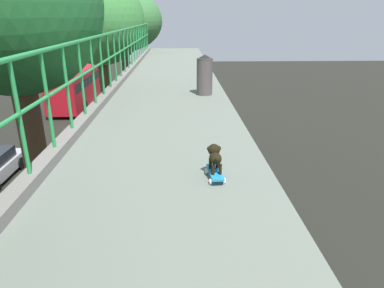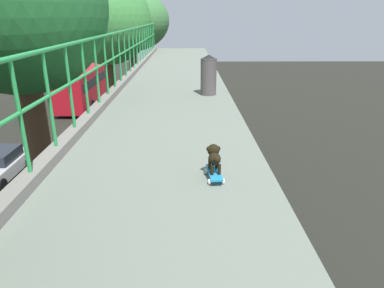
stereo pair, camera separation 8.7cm
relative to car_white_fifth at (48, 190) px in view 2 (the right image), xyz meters
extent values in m
cylinder|color=green|center=(4.16, -9.42, 5.89)|extent=(0.04, 0.04, 1.19)
cylinder|color=green|center=(4.16, -8.64, 5.89)|extent=(0.04, 0.04, 1.19)
cylinder|color=green|center=(4.16, -7.86, 5.89)|extent=(0.04, 0.04, 1.19)
cylinder|color=green|center=(4.16, -7.08, 5.89)|extent=(0.04, 0.04, 1.19)
cylinder|color=green|center=(4.16, -6.29, 5.89)|extent=(0.04, 0.04, 1.19)
cylinder|color=green|center=(4.16, -5.51, 5.89)|extent=(0.04, 0.04, 1.19)
cylinder|color=green|center=(4.16, -4.73, 5.89)|extent=(0.04, 0.04, 1.19)
cylinder|color=green|center=(4.16, -3.95, 5.89)|extent=(0.04, 0.04, 1.19)
cylinder|color=green|center=(4.16, -3.16, 5.89)|extent=(0.04, 0.04, 1.19)
cylinder|color=green|center=(4.16, -2.38, 5.89)|extent=(0.04, 0.04, 1.19)
cylinder|color=green|center=(4.16, -1.60, 5.89)|extent=(0.04, 0.04, 1.19)
cylinder|color=green|center=(4.16, -0.82, 5.89)|extent=(0.04, 0.04, 1.19)
cylinder|color=green|center=(4.16, -0.03, 5.89)|extent=(0.04, 0.04, 1.19)
cylinder|color=green|center=(4.16, 0.75, 5.89)|extent=(0.04, 0.04, 1.19)
cylinder|color=green|center=(4.16, 1.53, 5.89)|extent=(0.04, 0.04, 1.19)
cylinder|color=green|center=(4.16, 2.31, 5.89)|extent=(0.04, 0.04, 1.19)
cylinder|color=green|center=(4.16, 3.10, 5.89)|extent=(0.04, 0.04, 1.19)
cylinder|color=green|center=(4.16, 3.88, 5.89)|extent=(0.04, 0.04, 1.19)
cylinder|color=green|center=(4.16, 4.66, 5.89)|extent=(0.04, 0.04, 1.19)
cylinder|color=green|center=(4.16, 5.44, 5.89)|extent=(0.04, 0.04, 1.19)
cube|color=silver|center=(0.00, 0.03, -0.14)|extent=(1.62, 4.18, 0.75)
cube|color=#1E232B|center=(0.00, -0.09, 0.55)|extent=(1.34, 1.84, 0.63)
cylinder|color=black|center=(0.77, 1.32, -0.39)|extent=(0.20, 0.63, 0.63)
cylinder|color=black|center=(-0.77, 1.32, -0.39)|extent=(0.20, 0.63, 0.63)
cylinder|color=black|center=(0.77, -1.27, -0.39)|extent=(0.20, 0.63, 0.63)
cylinder|color=black|center=(-0.77, -1.27, -0.39)|extent=(0.20, 0.63, 0.63)
cylinder|color=black|center=(-2.64, 1.26, -0.40)|extent=(0.22, 0.63, 0.63)
cylinder|color=black|center=(-2.64, 3.94, -0.40)|extent=(0.22, 0.63, 0.63)
cube|color=black|center=(-0.06, 6.36, -0.13)|extent=(1.60, 4.23, 0.72)
cube|color=#1E232B|center=(-0.06, 6.05, 0.49)|extent=(1.34, 2.32, 0.52)
cylinder|color=black|center=(0.70, 7.73, -0.37)|extent=(0.20, 0.68, 0.68)
cylinder|color=black|center=(-0.82, 7.73, -0.37)|extent=(0.20, 0.68, 0.68)
cylinder|color=black|center=(0.70, 4.99, -0.37)|extent=(0.20, 0.68, 0.68)
cylinder|color=black|center=(-0.82, 4.99, -0.37)|extent=(0.20, 0.68, 0.68)
cube|color=red|center=(-3.35, 18.48, 1.04)|extent=(2.38, 11.34, 2.93)
cube|color=black|center=(-3.35, 18.48, 1.55)|extent=(2.40, 10.43, 0.70)
cylinder|color=black|center=(-2.21, 22.45, -0.23)|extent=(0.28, 0.96, 0.96)
cylinder|color=black|center=(-4.49, 22.45, -0.23)|extent=(0.28, 0.96, 0.96)
cylinder|color=black|center=(-2.21, 15.36, -0.23)|extent=(0.28, 0.96, 0.96)
cylinder|color=black|center=(-4.49, 15.36, -0.23)|extent=(0.28, 0.96, 0.96)
cylinder|color=#523726|center=(2.35, -5.22, 2.68)|extent=(0.55, 0.55, 6.77)
ellipsoid|color=#23652F|center=(2.35, -5.22, 7.09)|extent=(3.74, 3.74, 3.68)
cylinder|color=brown|center=(1.91, 4.94, 2.37)|extent=(0.51, 0.51, 6.15)
ellipsoid|color=#408C41|center=(1.91, 4.94, 6.65)|extent=(4.38, 4.38, 4.24)
cylinder|color=brown|center=(2.03, 11.79, 2.19)|extent=(0.56, 0.56, 5.79)
ellipsoid|color=#3F7C40|center=(2.03, 11.79, 6.53)|extent=(5.26, 5.26, 4.00)
cube|color=#238DCE|center=(6.16, -9.35, 5.24)|extent=(0.17, 0.43, 0.02)
cylinder|color=white|center=(6.22, -9.21, 5.20)|extent=(0.03, 0.06, 0.06)
cylinder|color=white|center=(6.07, -9.22, 5.20)|extent=(0.03, 0.06, 0.06)
cylinder|color=white|center=(6.24, -9.48, 5.20)|extent=(0.03, 0.06, 0.06)
cylinder|color=white|center=(6.09, -9.49, 5.20)|extent=(0.03, 0.06, 0.06)
cylinder|color=black|center=(6.19, -9.25, 5.31)|extent=(0.04, 0.04, 0.12)
cylinder|color=black|center=(6.11, -9.26, 5.31)|extent=(0.04, 0.04, 0.12)
cylinder|color=black|center=(6.20, -9.42, 5.31)|extent=(0.04, 0.04, 0.12)
cylinder|color=black|center=(6.12, -9.43, 5.31)|extent=(0.04, 0.04, 0.12)
ellipsoid|color=black|center=(6.16, -9.34, 5.41)|extent=(0.15, 0.23, 0.12)
sphere|color=black|center=(6.15, -9.24, 5.47)|extent=(0.14, 0.14, 0.14)
ellipsoid|color=black|center=(6.14, -9.18, 5.46)|extent=(0.05, 0.07, 0.04)
sphere|color=black|center=(6.20, -9.24, 5.48)|extent=(0.06, 0.06, 0.06)
sphere|color=black|center=(6.10, -9.25, 5.48)|extent=(0.06, 0.06, 0.06)
sphere|color=black|center=(6.17, -9.46, 5.44)|extent=(0.06, 0.06, 0.06)
cylinder|color=#534B4B|center=(6.34, -5.01, 5.57)|extent=(0.36, 0.36, 0.82)
cone|color=black|center=(6.34, -5.01, 6.01)|extent=(0.37, 0.37, 0.10)
camera|label=1|loc=(5.77, -12.79, 6.88)|focal=31.98mm
camera|label=2|loc=(5.86, -12.79, 6.88)|focal=31.98mm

